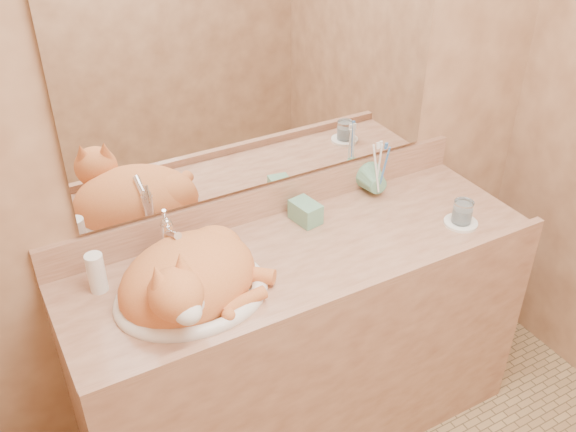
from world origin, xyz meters
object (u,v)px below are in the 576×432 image
soap_dispenser (316,208)px  toothbrush_cup (379,188)px  sink_basin (190,277)px  cat (189,277)px  water_glass (463,212)px  vanity_counter (303,346)px

soap_dispenser → toothbrush_cup: (0.30, 0.05, -0.03)m
sink_basin → soap_dispenser: 0.53m
cat → toothbrush_cup: (0.82, 0.18, -0.03)m
sink_basin → water_glass: 0.98m
vanity_counter → soap_dispenser: (0.11, 0.11, 0.51)m
sink_basin → toothbrush_cup: (0.81, 0.18, -0.02)m
soap_dispenser → cat: bearing=-174.8°
sink_basin → cat: 0.01m
sink_basin → water_glass: sink_basin is taller
sink_basin → water_glass: size_ratio=5.71×
toothbrush_cup → sink_basin: bearing=-167.7°
cat → water_glass: cat is taller
toothbrush_cup → water_glass: 0.32m
soap_dispenser → toothbrush_cup: 0.30m
cat → toothbrush_cup: 0.84m
vanity_counter → sink_basin: 0.64m
vanity_counter → toothbrush_cup: bearing=21.1°
cat → water_glass: bearing=-21.5°
cat → toothbrush_cup: cat is taller
sink_basin → toothbrush_cup: sink_basin is taller
water_glass → soap_dispenser: bearing=153.7°
cat → toothbrush_cup: size_ratio=4.07×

